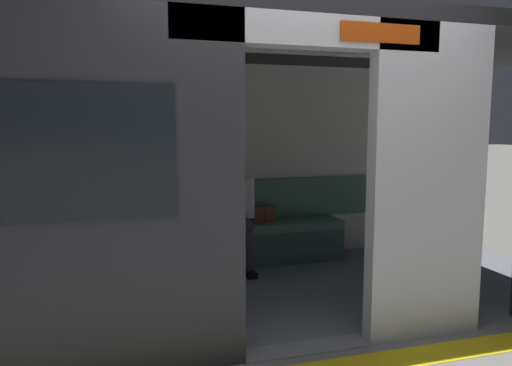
# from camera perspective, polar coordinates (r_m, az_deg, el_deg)

# --- Properties ---
(ground_plane) EXTENTS (60.00, 60.00, 0.00)m
(ground_plane) POSITION_cam_1_polar(r_m,az_deg,el_deg) (3.38, 6.12, -19.45)
(ground_plane) COLOR gray
(train_car) EXTENTS (6.40, 2.51, 2.31)m
(train_car) POSITION_cam_1_polar(r_m,az_deg,el_deg) (4.04, -0.17, 6.89)
(train_car) COLOR silver
(train_car) RESTS_ON ground_plane
(bench_seat) EXTENTS (2.40, 0.44, 0.45)m
(bench_seat) POSITION_cam_1_polar(r_m,az_deg,el_deg) (5.07, -2.42, -6.23)
(bench_seat) COLOR #4C7566
(bench_seat) RESTS_ON ground_plane
(person_seated) EXTENTS (0.55, 0.69, 1.18)m
(person_seated) POSITION_cam_1_polar(r_m,az_deg,el_deg) (4.94, -3.06, -2.72)
(person_seated) COLOR silver
(person_seated) RESTS_ON ground_plane
(handbag) EXTENTS (0.26, 0.15, 0.17)m
(handbag) POSITION_cam_1_polar(r_m,az_deg,el_deg) (5.19, 0.87, -3.77)
(handbag) COLOR brown
(handbag) RESTS_ON bench_seat
(book) EXTENTS (0.23, 0.26, 0.03)m
(book) POSITION_cam_1_polar(r_m,az_deg,el_deg) (5.02, -7.73, -5.02)
(book) COLOR silver
(book) RESTS_ON bench_seat
(grab_pole_door) EXTENTS (0.04, 0.04, 2.17)m
(grab_pole_door) POSITION_cam_1_polar(r_m,az_deg,el_deg) (3.46, -2.96, -0.01)
(grab_pole_door) COLOR silver
(grab_pole_door) RESTS_ON ground_plane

